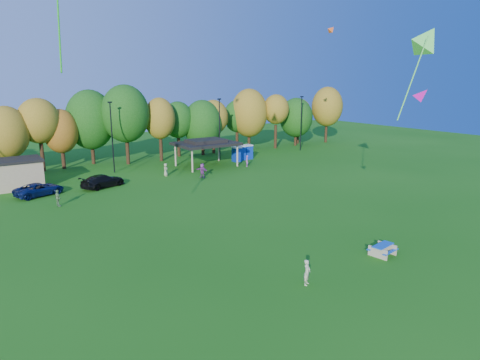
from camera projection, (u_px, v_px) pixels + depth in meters
ground at (324, 313)px, 22.05m from camera, size 160.00×160.00×0.00m
tree_line at (76, 125)px, 56.92m from camera, size 93.57×10.55×11.15m
lamp_posts at (112, 135)px, 54.34m from camera, size 64.50×0.25×9.09m
utility_building at (11, 174)px, 46.96m from camera, size 6.30×4.30×3.25m
pavilion at (206, 143)px, 58.81m from camera, size 8.20×6.20×3.77m
porta_potties at (242, 153)px, 63.81m from camera, size 3.75×1.99×2.18m
picnic_table at (383, 249)px, 29.26m from camera, size 1.94×1.69×0.76m
kite_flyer at (307, 272)px, 24.96m from camera, size 0.68×0.60×1.55m
car_c at (39, 189)px, 44.28m from camera, size 5.33×3.64×1.35m
car_d at (103, 181)px, 47.70m from camera, size 5.42×3.62×1.46m
far_person_0 at (58, 198)px, 40.42m from camera, size 0.63×1.02×1.63m
far_person_2 at (247, 161)px, 59.13m from camera, size 0.55×0.67×1.57m
far_person_3 at (202, 170)px, 52.44m from camera, size 1.09×1.73×1.79m
far_person_4 at (166, 170)px, 53.24m from camera, size 0.83×0.94×1.61m
kite_2 at (423, 95)px, 27.01m from camera, size 1.40×1.49×1.18m
kite_7 at (427, 39)px, 34.73m from camera, size 5.15×3.06×8.09m
kite_12 at (332, 29)px, 50.37m from camera, size 1.26×1.02×1.14m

